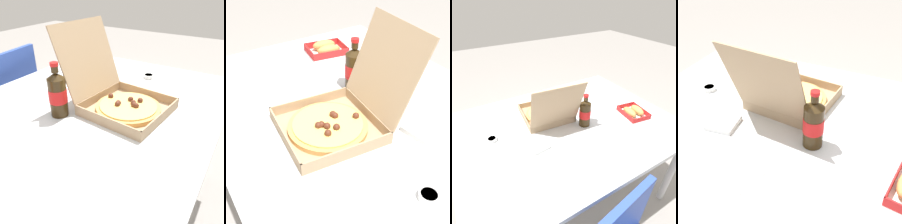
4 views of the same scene
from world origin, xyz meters
The scene contains 8 objects.
ground_plane centered at (0.00, 0.00, 0.00)m, with size 10.00×10.00×0.00m, color gray.
dining_table centered at (0.00, 0.00, 0.64)m, with size 1.41×1.06×0.71m.
pizza_box_open centered at (0.08, -0.13, 0.75)m, with size 0.36×0.46×0.34m.
bread_side_box centered at (-0.47, 0.15, 0.73)m, with size 0.18×0.21×0.06m.
cola_bottle centered at (-0.10, 0.06, 0.80)m, with size 0.07×0.07×0.22m.
paper_menu centered at (0.10, 0.27, 0.71)m, with size 0.21×0.15×0.00m, color white.
napkin_pile centered at (0.26, 0.10, 0.72)m, with size 0.11×0.11×0.02m, color white.
dipping_sauce_cup centered at (0.47, -0.09, 0.72)m, with size 0.06×0.06×0.02m.
Camera 3 is at (0.54, 0.88, 1.49)m, focal length 31.15 mm.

